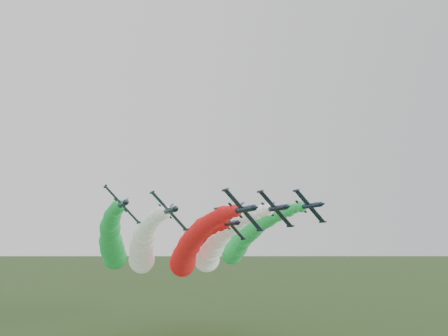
{
  "coord_description": "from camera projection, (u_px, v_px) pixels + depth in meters",
  "views": [
    {
      "loc": [
        -34.04,
        -80.31,
        31.76
      ],
      "look_at": [
        0.26,
        7.71,
        47.84
      ],
      "focal_mm": 35.0,
      "sensor_mm": 36.0,
      "label": 1
    }
  ],
  "objects": [
    {
      "name": "jet_outer_left",
      "position": [
        112.0,
        243.0,
        136.8
      ],
      "size": [
        16.02,
        78.76,
        21.18
      ],
      "rotation": [
        0.0,
        0.8,
        0.0
      ],
      "color": "#111E35",
      "rests_on": "ground"
    },
    {
      "name": "jet_lead",
      "position": [
        188.0,
        251.0,
        128.81
      ],
      "size": [
        16.07,
        78.8,
        21.22
      ],
      "rotation": [
        0.0,
        0.8,
        0.0
      ],
      "color": "#111E35",
      "rests_on": "ground"
    },
    {
      "name": "jet_inner_left",
      "position": [
        143.0,
        249.0,
        134.62
      ],
      "size": [
        15.71,
        78.44,
        20.86
      ],
      "rotation": [
        0.0,
        0.8,
        0.0
      ],
      "color": "#111E35",
      "rests_on": "ground"
    },
    {
      "name": "jet_trail",
      "position": [
        188.0,
        254.0,
        153.36
      ],
      "size": [
        16.42,
        79.15,
        21.58
      ],
      "rotation": [
        0.0,
        0.8,
        0.0
      ],
      "color": "#111E35",
      "rests_on": "ground"
    },
    {
      "name": "jet_inner_right",
      "position": [
        215.0,
        246.0,
        141.49
      ],
      "size": [
        16.59,
        79.32,
        21.75
      ],
      "rotation": [
        0.0,
        0.8,
        0.0
      ],
      "color": "#111E35",
      "rests_on": "ground"
    },
    {
      "name": "jet_outer_right",
      "position": [
        243.0,
        241.0,
        149.99
      ],
      "size": [
        15.81,
        78.54,
        20.96
      ],
      "rotation": [
        0.0,
        0.8,
        0.0
      ],
      "color": "#111E35",
      "rests_on": "ground"
    }
  ]
}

